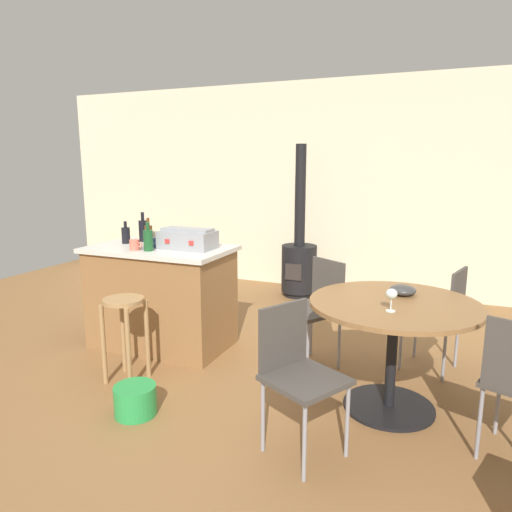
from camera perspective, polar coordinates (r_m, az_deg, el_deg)
ground_plane at (r=3.79m, az=-4.48°, el=-14.64°), size 8.80×8.80×0.00m
back_wall at (r=6.24m, az=8.19°, el=8.36°), size 8.00×0.10×2.70m
kitchen_island at (r=4.35m, az=-11.48°, el=-4.84°), size 1.27×0.75×0.92m
wooden_stool at (r=3.71m, az=-15.78°, el=-7.84°), size 0.31×0.31×0.66m
dining_table at (r=3.26m, az=16.45°, el=-8.35°), size 1.12×1.12×0.76m
folding_chair_near at (r=2.75m, az=5.03°, el=-13.44°), size 0.54×0.54×0.86m
folding_chair_left at (r=3.99m, az=21.66°, el=-6.30°), size 0.49×0.49×0.86m
folding_chair_right at (r=3.86m, az=7.44°, el=-5.83°), size 0.55×0.55×0.88m
wood_stove at (r=5.88m, az=5.30°, el=-0.43°), size 0.44×0.45×1.89m
toolbox at (r=4.12m, az=-8.36°, el=2.08°), size 0.47×0.29×0.18m
bottle_0 at (r=4.51m, az=-15.64°, el=2.51°), size 0.08×0.08×0.21m
bottle_1 at (r=4.58m, az=-13.64°, el=3.10°), size 0.08×0.08×0.28m
bottle_2 at (r=4.33m, az=-13.01°, el=2.53°), size 0.07×0.07×0.25m
bottle_3 at (r=4.07m, az=-13.05°, el=1.95°), size 0.08×0.08×0.25m
cup_0 at (r=4.22m, az=-12.61°, el=1.61°), size 0.11×0.07×0.09m
cup_1 at (r=4.51m, az=-12.24°, el=2.32°), size 0.11×0.08×0.10m
cup_2 at (r=4.14m, az=-14.62°, el=1.32°), size 0.12×0.09×0.09m
wine_glass at (r=2.97m, az=16.25°, el=-4.56°), size 0.07×0.07×0.14m
serving_bowl at (r=3.38m, az=17.52°, el=-3.99°), size 0.18×0.18×0.07m
plastic_bucket at (r=3.36m, az=-14.55°, el=-16.69°), size 0.28×0.28×0.20m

